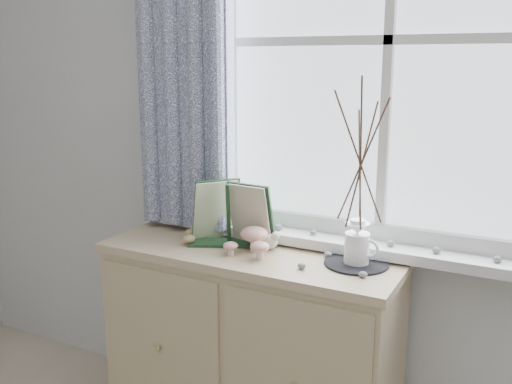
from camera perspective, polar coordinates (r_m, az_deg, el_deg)
sideboard at (r=2.42m, az=-0.58°, el=-15.38°), size 1.20×0.45×0.85m
botanical_book at (r=2.26m, az=-2.97°, el=-2.21°), size 0.41×0.28×0.27m
toadstool_cluster at (r=2.19m, az=-0.32°, el=-4.71°), size 0.19×0.16×0.10m
wooden_eggs at (r=2.36m, az=-6.65°, el=-4.40°), size 0.09×0.11×0.06m
songbird_figurine at (r=2.25m, az=0.91°, el=-4.82°), size 0.15×0.08×0.08m
crocheted_doily at (r=2.13m, az=9.98°, el=-7.06°), size 0.24×0.24×0.01m
twig_pitcher at (r=2.03m, az=10.42°, el=3.41°), size 0.29×0.29×0.69m
sideboard_pebbles at (r=2.13m, az=6.71°, el=-6.76°), size 0.33×0.23×0.02m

